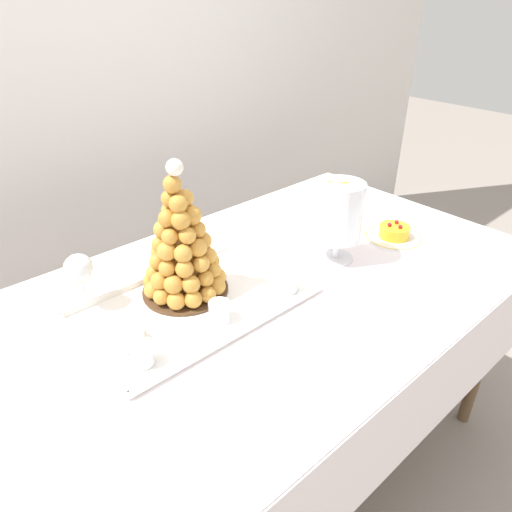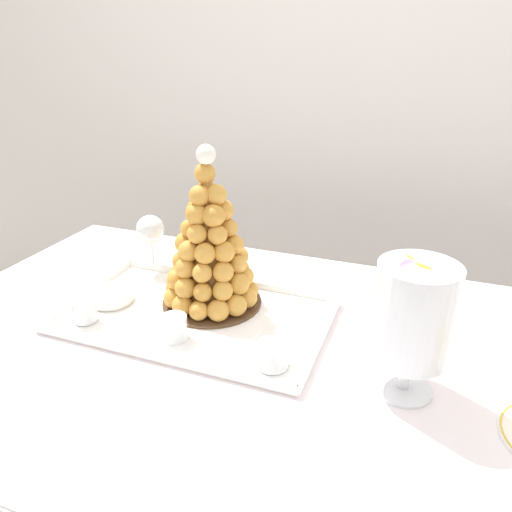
% 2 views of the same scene
% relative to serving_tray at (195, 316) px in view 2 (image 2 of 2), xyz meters
% --- Properties ---
extents(backdrop_wall, '(4.80, 0.10, 2.50)m').
position_rel_serving_tray_xyz_m(backdrop_wall, '(0.21, 1.06, 0.45)').
color(backdrop_wall, silver).
rests_on(backdrop_wall, ground_plane).
extents(buffet_table, '(1.66, 0.97, 0.79)m').
position_rel_serving_tray_xyz_m(buffet_table, '(0.21, -0.05, -0.10)').
color(buffet_table, brown).
rests_on(buffet_table, ground_plane).
extents(serving_tray, '(0.60, 0.37, 0.02)m').
position_rel_serving_tray_xyz_m(serving_tray, '(0.00, 0.00, 0.00)').
color(serving_tray, white).
rests_on(serving_tray, buffet_table).
extents(croquembouche, '(0.24, 0.24, 0.38)m').
position_rel_serving_tray_xyz_m(croquembouche, '(0.01, 0.06, 0.15)').
color(croquembouche, '#4C331E').
rests_on(croquembouche, serving_tray).
extents(dessert_cup_left, '(0.05, 0.05, 0.05)m').
position_rel_serving_tray_xyz_m(dessert_cup_left, '(-0.22, -0.11, 0.03)').
color(dessert_cup_left, silver).
rests_on(dessert_cup_left, serving_tray).
extents(dessert_cup_mid_left, '(0.06, 0.06, 0.05)m').
position_rel_serving_tray_xyz_m(dessert_cup_mid_left, '(0.00, -0.10, 0.03)').
color(dessert_cup_mid_left, silver).
rests_on(dessert_cup_mid_left, serving_tray).
extents(dessert_cup_centre, '(0.06, 0.06, 0.05)m').
position_rel_serving_tray_xyz_m(dessert_cup_centre, '(0.23, -0.12, 0.03)').
color(dessert_cup_centre, silver).
rests_on(dessert_cup_centre, serving_tray).
extents(creme_brulee_ramekin, '(0.10, 0.10, 0.03)m').
position_rel_serving_tray_xyz_m(creme_brulee_ramekin, '(-0.22, -0.01, 0.02)').
color(creme_brulee_ramekin, white).
rests_on(creme_brulee_ramekin, serving_tray).
extents(macaron_goblet, '(0.14, 0.14, 0.26)m').
position_rel_serving_tray_xyz_m(macaron_goblet, '(0.47, -0.09, 0.16)').
color(macaron_goblet, white).
rests_on(macaron_goblet, buffet_table).
extents(wine_glass, '(0.07, 0.07, 0.16)m').
position_rel_serving_tray_xyz_m(wine_glass, '(-0.22, 0.18, 0.11)').
color(wine_glass, silver).
rests_on(wine_glass, buffet_table).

